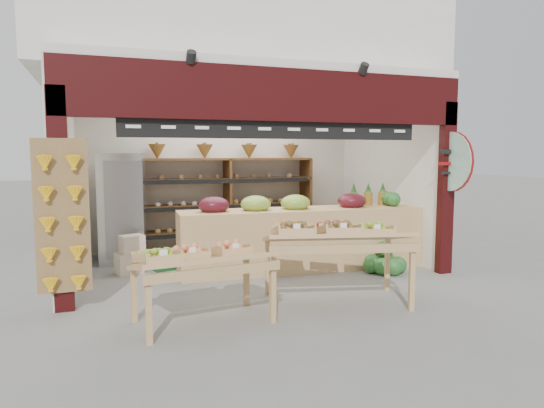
{
  "coord_description": "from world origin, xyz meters",
  "views": [
    {
      "loc": [
        -2.31,
        -7.2,
        1.88
      ],
      "look_at": [
        0.19,
        -0.2,
        1.1
      ],
      "focal_mm": 32.0,
      "sensor_mm": 36.0,
      "label": 1
    }
  ],
  "objects_px": {
    "back_shelving": "(228,188)",
    "cardboard_stack": "(144,257)",
    "refrigerator": "(123,208)",
    "watermelon_pile": "(384,262)",
    "display_table_left": "(192,258)",
    "mid_counter": "(301,236)",
    "display_table_right": "(330,234)"
  },
  "relations": [
    {
      "from": "back_shelving",
      "to": "cardboard_stack",
      "type": "bearing_deg",
      "value": -143.77
    },
    {
      "from": "refrigerator",
      "to": "watermelon_pile",
      "type": "distance_m",
      "value": 4.46
    },
    {
      "from": "cardboard_stack",
      "to": "display_table_left",
      "type": "distance_m",
      "value": 2.7
    },
    {
      "from": "watermelon_pile",
      "to": "mid_counter",
      "type": "bearing_deg",
      "value": 149.16
    },
    {
      "from": "mid_counter",
      "to": "display_table_left",
      "type": "xyz_separation_m",
      "value": [
        -2.11,
        -1.9,
        0.19
      ]
    },
    {
      "from": "refrigerator",
      "to": "cardboard_stack",
      "type": "distance_m",
      "value": 1.08
    },
    {
      "from": "watermelon_pile",
      "to": "refrigerator",
      "type": "bearing_deg",
      "value": 150.3
    },
    {
      "from": "display_table_right",
      "to": "back_shelving",
      "type": "bearing_deg",
      "value": 95.67
    },
    {
      "from": "display_table_left",
      "to": "watermelon_pile",
      "type": "bearing_deg",
      "value": 20.6
    },
    {
      "from": "cardboard_stack",
      "to": "mid_counter",
      "type": "distance_m",
      "value": 2.54
    },
    {
      "from": "mid_counter",
      "to": "display_table_right",
      "type": "distance_m",
      "value": 1.78
    },
    {
      "from": "back_shelving",
      "to": "display_table_right",
      "type": "height_order",
      "value": "back_shelving"
    },
    {
      "from": "mid_counter",
      "to": "display_table_left",
      "type": "bearing_deg",
      "value": -137.88
    },
    {
      "from": "cardboard_stack",
      "to": "watermelon_pile",
      "type": "distance_m",
      "value": 3.83
    },
    {
      "from": "mid_counter",
      "to": "refrigerator",
      "type": "bearing_deg",
      "value": 150.8
    },
    {
      "from": "refrigerator",
      "to": "watermelon_pile",
      "type": "xyz_separation_m",
      "value": [
        3.82,
        -2.18,
        -0.77
      ]
    },
    {
      "from": "mid_counter",
      "to": "display_table_left",
      "type": "relative_size",
      "value": 2.52
    },
    {
      "from": "display_table_left",
      "to": "mid_counter",
      "type": "bearing_deg",
      "value": 42.12
    },
    {
      "from": "cardboard_stack",
      "to": "display_table_right",
      "type": "relative_size",
      "value": 0.51
    },
    {
      "from": "back_shelving",
      "to": "display_table_right",
      "type": "xyz_separation_m",
      "value": [
        0.37,
        -3.71,
        -0.34
      ]
    },
    {
      "from": "refrigerator",
      "to": "display_table_left",
      "type": "distance_m",
      "value": 3.45
    },
    {
      "from": "back_shelving",
      "to": "watermelon_pile",
      "type": "xyz_separation_m",
      "value": [
        1.84,
        -2.67,
        -1.04
      ]
    },
    {
      "from": "back_shelving",
      "to": "display_table_left",
      "type": "height_order",
      "value": "back_shelving"
    },
    {
      "from": "refrigerator",
      "to": "mid_counter",
      "type": "distance_m",
      "value": 3.09
    },
    {
      "from": "display_table_left",
      "to": "cardboard_stack",
      "type": "bearing_deg",
      "value": 96.65
    },
    {
      "from": "watermelon_pile",
      "to": "display_table_right",
      "type": "bearing_deg",
      "value": -144.92
    },
    {
      "from": "refrigerator",
      "to": "cardboard_stack",
      "type": "xyz_separation_m",
      "value": [
        0.26,
        -0.76,
        -0.72
      ]
    },
    {
      "from": "back_shelving",
      "to": "watermelon_pile",
      "type": "height_order",
      "value": "back_shelving"
    },
    {
      "from": "back_shelving",
      "to": "mid_counter",
      "type": "relative_size",
      "value": 0.84
    },
    {
      "from": "back_shelving",
      "to": "cardboard_stack",
      "type": "height_order",
      "value": "back_shelving"
    },
    {
      "from": "mid_counter",
      "to": "watermelon_pile",
      "type": "distance_m",
      "value": 1.38
    },
    {
      "from": "back_shelving",
      "to": "display_table_left",
      "type": "relative_size",
      "value": 2.12
    }
  ]
}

